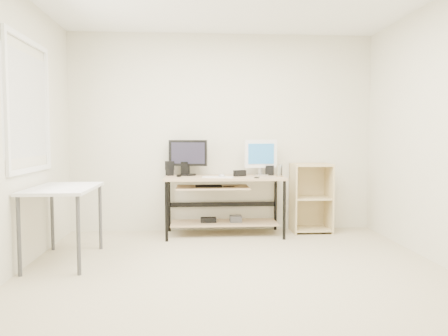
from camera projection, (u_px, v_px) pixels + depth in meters
name	position (u px, v px, depth m)	size (l,w,h in m)	color
room	(221.00, 129.00, 3.84)	(4.01, 4.01, 2.62)	#C0B594
desk	(222.00, 193.00, 5.51)	(1.50, 0.65, 0.75)	tan
side_table	(63.00, 195.00, 4.33)	(0.60, 1.00, 0.75)	white
shelf_unit	(310.00, 197.00, 5.76)	(0.50, 0.40, 0.90)	#D7C186
black_monitor	(188.00, 155.00, 5.62)	(0.50, 0.21, 0.46)	black
white_imac	(261.00, 155.00, 5.65)	(0.43, 0.14, 0.46)	silver
keyboard	(218.00, 177.00, 5.34)	(0.38, 0.10, 0.01)	white
mouse	(222.00, 176.00, 5.36)	(0.08, 0.12, 0.04)	#B2B2B7
center_speaker	(240.00, 173.00, 5.53)	(0.15, 0.07, 0.08)	black
speaker_left	(170.00, 168.00, 5.63)	(0.12, 0.12, 0.19)	black
speaker_right	(269.00, 170.00, 5.69)	(0.11, 0.11, 0.13)	black
audio_controller	(184.00, 169.00, 5.60)	(0.09, 0.06, 0.18)	black
volume_puck	(179.00, 176.00, 5.44)	(0.06, 0.06, 0.02)	black
smartphone	(257.00, 177.00, 5.31)	(0.06, 0.11, 0.01)	black
coaster	(279.00, 176.00, 5.49)	(0.09, 0.09, 0.01)	#A7834B
drinking_glass	(279.00, 170.00, 5.48)	(0.07, 0.07, 0.15)	white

